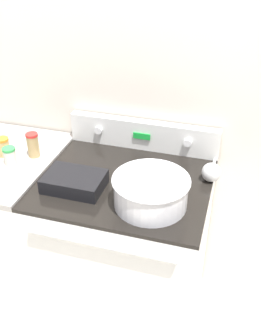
# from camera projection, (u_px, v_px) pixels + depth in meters

# --- Properties ---
(kitchen_wall) EXTENTS (8.00, 0.05, 2.50)m
(kitchen_wall) POSITION_uv_depth(u_px,v_px,m) (147.00, 84.00, 1.94)
(kitchen_wall) COLOR beige
(kitchen_wall) RESTS_ON ground_plane
(stove_range) EXTENTS (0.79, 0.71, 0.92)m
(stove_range) POSITION_uv_depth(u_px,v_px,m) (126.00, 252.00, 2.07)
(stove_range) COLOR silver
(stove_range) RESTS_ON ground_plane
(control_panel) EXTENTS (0.79, 0.07, 0.16)m
(control_panel) POSITION_uv_depth(u_px,v_px,m) (143.00, 135.00, 2.03)
(control_panel) COLOR silver
(control_panel) RESTS_ON stove_range
(side_counter) EXTENTS (0.50, 0.68, 0.93)m
(side_counter) POSITION_uv_depth(u_px,v_px,m) (17.00, 228.00, 2.22)
(side_counter) COLOR silver
(side_counter) RESTS_ON ground_plane
(mixing_bowl) EXTENTS (0.33, 0.33, 0.13)m
(mixing_bowl) POSITION_uv_depth(u_px,v_px,m) (151.00, 190.00, 1.63)
(mixing_bowl) COLOR silver
(mixing_bowl) RESTS_ON stove_range
(casserole_dish) EXTENTS (0.26, 0.18, 0.07)m
(casserole_dish) POSITION_uv_depth(u_px,v_px,m) (74.00, 181.00, 1.75)
(casserole_dish) COLOR black
(casserole_dish) RESTS_ON stove_range
(ladle) EXTENTS (0.09, 0.29, 0.09)m
(ladle) POSITION_uv_depth(u_px,v_px,m) (211.00, 172.00, 1.80)
(ladle) COLOR #B7B7B7
(ladle) RESTS_ON stove_range
(spice_jar_red_cap) EXTENTS (0.06, 0.06, 0.12)m
(spice_jar_red_cap) POSITION_uv_depth(u_px,v_px,m) (33.00, 145.00, 1.95)
(spice_jar_red_cap) COLOR tan
(spice_jar_red_cap) RESTS_ON side_counter
(spice_jar_green_cap) EXTENTS (0.06, 0.06, 0.09)m
(spice_jar_green_cap) POSITION_uv_depth(u_px,v_px,m) (10.00, 156.00, 1.90)
(spice_jar_green_cap) COLOR beige
(spice_jar_green_cap) RESTS_ON side_counter
(spice_jar_orange_cap) EXTENTS (0.06, 0.06, 0.10)m
(spice_jar_orange_cap) POSITION_uv_depth(u_px,v_px,m) (3.00, 147.00, 1.96)
(spice_jar_orange_cap) COLOR tan
(spice_jar_orange_cap) RESTS_ON side_counter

